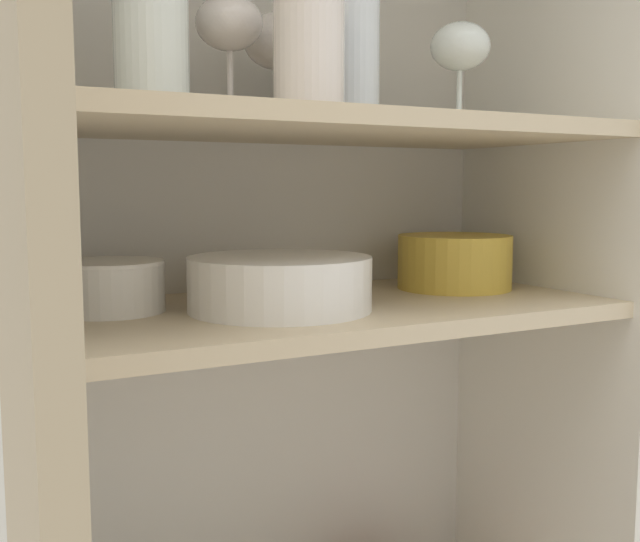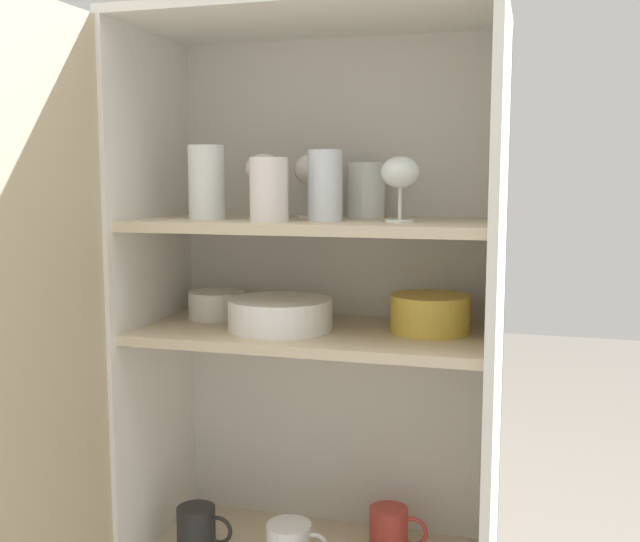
# 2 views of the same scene
# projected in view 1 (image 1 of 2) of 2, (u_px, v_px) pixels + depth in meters

# --- Properties ---
(cupboard_back_panel) EXTENTS (0.74, 0.02, 1.37)m
(cupboard_back_panel) POSITION_uv_depth(u_px,v_px,m) (262.00, 341.00, 1.08)
(cupboard_back_panel) COLOR silver
(cupboard_back_panel) RESTS_ON ground_plane
(cupboard_side_left) EXTENTS (0.02, 0.38, 1.37)m
(cupboard_side_left) POSITION_uv_depth(u_px,v_px,m) (4.00, 407.00, 0.76)
(cupboard_side_left) COLOR white
(cupboard_side_left) RESTS_ON ground_plane
(cupboard_side_right) EXTENTS (0.02, 0.38, 1.37)m
(cupboard_side_right) POSITION_uv_depth(u_px,v_px,m) (538.00, 339.00, 1.09)
(cupboard_side_right) COLOR white
(cupboard_side_right) RESTS_ON ground_plane
(shelf_board_middle) EXTENTS (0.71, 0.34, 0.02)m
(shelf_board_middle) POSITION_uv_depth(u_px,v_px,m) (320.00, 312.00, 0.92)
(shelf_board_middle) COLOR beige
(shelf_board_upper) EXTENTS (0.71, 0.34, 0.02)m
(shelf_board_upper) POSITION_uv_depth(u_px,v_px,m) (320.00, 128.00, 0.89)
(shelf_board_upper) COLOR beige
(tumbler_glass_0) EXTENTS (0.07, 0.07, 0.12)m
(tumbler_glass_0) POSITION_uv_depth(u_px,v_px,m) (309.00, 50.00, 0.78)
(tumbler_glass_0) COLOR silver
(tumbler_glass_0) RESTS_ON shelf_board_upper
(tumbler_glass_1) EXTENTS (0.07, 0.07, 0.14)m
(tumbler_glass_1) POSITION_uv_depth(u_px,v_px,m) (350.00, 59.00, 0.88)
(tumbler_glass_1) COLOR white
(tumbler_glass_1) RESTS_ON shelf_board_upper
(tumbler_glass_2) EXTENTS (0.08, 0.08, 0.12)m
(tumbler_glass_2) POSITION_uv_depth(u_px,v_px,m) (338.00, 85.00, 1.02)
(tumbler_glass_2) COLOR white
(tumbler_glass_2) RESTS_ON shelf_board_upper
(tumbler_glass_3) EXTENTS (0.08, 0.08, 0.15)m
(tumbler_glass_3) POSITION_uv_depth(u_px,v_px,m) (151.00, 32.00, 0.75)
(tumbler_glass_3) COLOR white
(tumbler_glass_3) RESTS_ON shelf_board_upper
(wine_glass_0) EXTENTS (0.07, 0.07, 0.12)m
(wine_glass_0) POSITION_uv_depth(u_px,v_px,m) (460.00, 51.00, 0.94)
(wine_glass_0) COLOR white
(wine_glass_0) RESTS_ON shelf_board_upper
(wine_glass_1) EXTENTS (0.09, 0.09, 0.14)m
(wine_glass_1) POSITION_uv_depth(u_px,v_px,m) (279.00, 46.00, 0.94)
(wine_glass_1) COLOR silver
(wine_glass_1) RESTS_ON shelf_board_upper
(wine_glass_2) EXTENTS (0.08, 0.08, 0.13)m
(wine_glass_2) POSITION_uv_depth(u_px,v_px,m) (229.00, 28.00, 0.84)
(wine_glass_2) COLOR silver
(wine_glass_2) RESTS_ON shelf_board_upper
(plate_stack_white) EXTENTS (0.21, 0.21, 0.06)m
(plate_stack_white) POSITION_uv_depth(u_px,v_px,m) (280.00, 283.00, 0.86)
(plate_stack_white) COLOR white
(plate_stack_white) RESTS_ON shelf_board_middle
(mixing_bowl_large) EXTENTS (0.16, 0.16, 0.08)m
(mixing_bowl_large) POSITION_uv_depth(u_px,v_px,m) (454.00, 260.00, 1.05)
(mixing_bowl_large) COLOR gold
(mixing_bowl_large) RESTS_ON shelf_board_middle
(serving_bowl_small) EXTENTS (0.12, 0.12, 0.06)m
(serving_bowl_small) POSITION_uv_depth(u_px,v_px,m) (110.00, 284.00, 0.85)
(serving_bowl_small) COLOR silver
(serving_bowl_small) RESTS_ON shelf_board_middle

